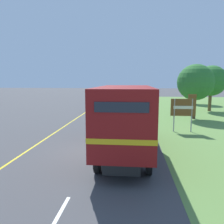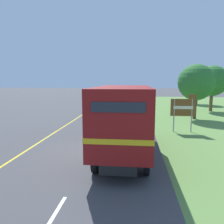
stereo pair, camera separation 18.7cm
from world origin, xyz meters
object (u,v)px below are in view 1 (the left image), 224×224
(lead_car_white, at_px, (101,106))
(roadside_tree_far, at_px, (196,79))
(roadside_tree_mid, at_px, (211,81))
(lead_car_silver_ahead, at_px, (132,96))
(highway_sign, at_px, (184,108))
(horse_trailer_truck, at_px, (125,117))
(roadside_tree_near, at_px, (196,82))

(lead_car_white, relative_size, roadside_tree_far, 0.68)
(roadside_tree_mid, bearing_deg, roadside_tree_far, 86.45)
(lead_car_white, height_order, roadside_tree_far, roadside_tree_far)
(lead_car_silver_ahead, distance_m, highway_sign, 23.04)
(roadside_tree_far, bearing_deg, highway_sign, -107.19)
(horse_trailer_truck, xyz_separation_m, lead_car_silver_ahead, (0.12, 28.13, -0.96))
(lead_car_white, relative_size, roadside_tree_near, 0.74)
(lead_car_white, bearing_deg, roadside_tree_near, -13.75)
(lead_car_white, xyz_separation_m, roadside_tree_near, (9.87, -2.42, 2.73))
(lead_car_silver_ahead, relative_size, roadside_tree_near, 0.81)
(roadside_tree_near, bearing_deg, roadside_tree_far, 74.71)
(roadside_tree_mid, bearing_deg, horse_trailer_truck, -119.96)
(lead_car_white, xyz_separation_m, lead_car_silver_ahead, (3.48, 14.31, 0.09))
(roadside_tree_near, relative_size, roadside_tree_mid, 0.96)
(horse_trailer_truck, height_order, lead_car_silver_ahead, horse_trailer_truck)
(roadside_tree_near, bearing_deg, highway_sign, -111.73)
(lead_car_silver_ahead, height_order, roadside_tree_mid, roadside_tree_mid)
(horse_trailer_truck, height_order, highway_sign, horse_trailer_truck)
(highway_sign, xyz_separation_m, roadside_tree_mid, (5.87, 11.92, 2.03))
(horse_trailer_truck, relative_size, lead_car_white, 2.06)
(horse_trailer_truck, bearing_deg, roadside_tree_far, 68.05)
(lead_car_silver_ahead, bearing_deg, lead_car_white, -103.65)
(horse_trailer_truck, distance_m, roadside_tree_near, 13.24)
(horse_trailer_truck, xyz_separation_m, roadside_tree_far, (10.57, 26.21, 2.02))
(lead_car_white, height_order, roadside_tree_mid, roadside_tree_mid)
(highway_sign, relative_size, roadside_tree_far, 0.48)
(lead_car_silver_ahead, height_order, roadside_tree_far, roadside_tree_far)
(roadside_tree_mid, bearing_deg, highway_sign, -116.22)
(horse_trailer_truck, distance_m, highway_sign, 6.86)
(roadside_tree_near, distance_m, roadside_tree_far, 15.36)
(lead_car_silver_ahead, relative_size, highway_sign, 1.56)
(roadside_tree_near, relative_size, roadside_tree_far, 0.92)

